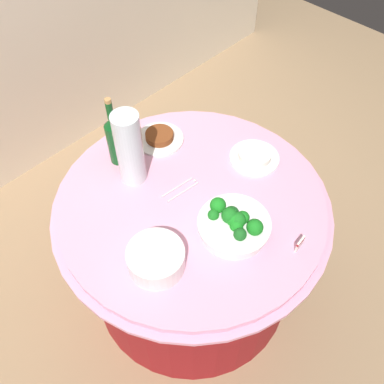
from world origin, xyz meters
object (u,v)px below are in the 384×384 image
broccoli_bowl (234,225)px  decorative_fruit_vase (130,150)px  wine_bottle (115,138)px  plate_stack (156,259)px  food_plate_stir_fry (160,137)px  serving_tongs (181,189)px  label_placard_front (300,243)px  food_plate_rice (255,156)px

broccoli_bowl → decorative_fruit_vase: size_ratio=0.82×
decorative_fruit_vase → wine_bottle: bearing=80.6°
plate_stack → wine_bottle: wine_bottle is taller
plate_stack → food_plate_stir_fry: (0.45, 0.47, -0.03)m
broccoli_bowl → serving_tongs: (0.01, 0.29, -0.04)m
wine_bottle → plate_stack: bearing=-115.4°
plate_stack → food_plate_stir_fry: size_ratio=0.95×
label_placard_front → food_plate_stir_fry: bearing=88.0°
food_plate_stir_fry → label_placard_front: size_ratio=4.00×
serving_tongs → food_plate_stir_fry: bearing=63.8°
broccoli_bowl → wine_bottle: 0.62m
wine_bottle → label_placard_front: 0.86m
broccoli_bowl → label_placard_front: bearing=-62.7°
serving_tongs → label_placard_front: size_ratio=3.05×
food_plate_rice → decorative_fruit_vase: bearing=145.8°
decorative_fruit_vase → food_plate_rice: 0.55m
plate_stack → label_placard_front: size_ratio=3.82×
plate_stack → food_plate_rice: 0.67m
plate_stack → broccoli_bowl: bearing=-18.4°
plate_stack → decorative_fruit_vase: bearing=60.1°
food_plate_stir_fry → plate_stack: bearing=-133.9°
decorative_fruit_vase → plate_stack: bearing=-119.9°
decorative_fruit_vase → serving_tongs: 0.27m
food_plate_rice → label_placard_front: bearing=-120.5°
food_plate_stir_fry → decorative_fruit_vase: bearing=-159.7°
decorative_fruit_vase → food_plate_stir_fry: 0.28m
decorative_fruit_vase → broccoli_bowl: bearing=-80.0°
decorative_fruit_vase → serving_tongs: decorative_fruit_vase is taller
food_plate_stir_fry → food_plate_rice: (0.21, -0.39, 0.00)m
plate_stack → label_placard_front: bearing=-37.8°
wine_bottle → decorative_fruit_vase: (-0.02, -0.12, 0.03)m
broccoli_bowl → plate_stack: (-0.31, 0.10, -0.00)m
broccoli_bowl → label_placard_front: size_ratio=5.09×
broccoli_bowl → food_plate_stir_fry: broccoli_bowl is taller
wine_bottle → label_placard_front: bearing=-77.7°
plate_stack → food_plate_rice: plate_stack is taller
plate_stack → food_plate_rice: bearing=7.1°
plate_stack → decorative_fruit_vase: 0.46m
broccoli_bowl → food_plate_stir_fry: (0.14, 0.57, -0.03)m
plate_stack → food_plate_rice: (0.66, 0.08, -0.03)m
wine_bottle → food_plate_stir_fry: bearing=-10.5°
food_plate_rice → food_plate_stir_fry: bearing=118.9°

